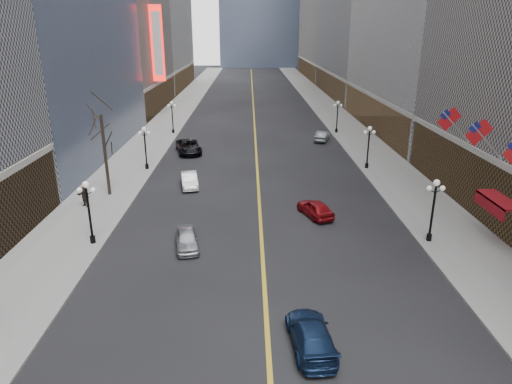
{
  "coord_description": "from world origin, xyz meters",
  "views": [
    {
      "loc": [
        -0.85,
        1.03,
        14.18
      ],
      "look_at": [
        -0.54,
        21.37,
        6.92
      ],
      "focal_mm": 32.0,
      "sensor_mm": 36.0,
      "label": 1
    }
  ],
  "objects_px": {
    "car_sb_mid": "(315,208)",
    "car_sb_far": "(322,136)",
    "streetlamp_west_2": "(145,144)",
    "streetlamp_west_3": "(172,114)",
    "streetlamp_east_1": "(434,204)",
    "car_nb_mid": "(189,180)",
    "streetlamp_east_2": "(369,143)",
    "streetlamp_west_1": "(88,206)",
    "car_nb_near": "(187,239)",
    "streetlamp_east_3": "(337,113)",
    "car_nb_far": "(189,147)",
    "car_sb_near": "(311,335)"
  },
  "relations": [
    {
      "from": "car_sb_near",
      "to": "car_sb_mid",
      "type": "relative_size",
      "value": 1.16
    },
    {
      "from": "car_nb_near",
      "to": "car_sb_near",
      "type": "height_order",
      "value": "car_sb_near"
    },
    {
      "from": "streetlamp_east_2",
      "to": "streetlamp_west_3",
      "type": "bearing_deg",
      "value": 142.67
    },
    {
      "from": "car_nb_near",
      "to": "car_nb_mid",
      "type": "distance_m",
      "value": 13.06
    },
    {
      "from": "streetlamp_east_3",
      "to": "car_nb_near",
      "type": "xyz_separation_m",
      "value": [
        -16.97,
        -36.59,
        -2.25
      ]
    },
    {
      "from": "streetlamp_west_1",
      "to": "streetlamp_east_3",
      "type": "bearing_deg",
      "value": 56.75
    },
    {
      "from": "streetlamp_east_1",
      "to": "car_sb_mid",
      "type": "bearing_deg",
      "value": 146.25
    },
    {
      "from": "car_nb_mid",
      "to": "car_nb_far",
      "type": "distance_m",
      "value": 12.78
    },
    {
      "from": "streetlamp_east_3",
      "to": "car_sb_mid",
      "type": "distance_m",
      "value": 32.01
    },
    {
      "from": "streetlamp_west_3",
      "to": "car_nb_near",
      "type": "height_order",
      "value": "streetlamp_west_3"
    },
    {
      "from": "streetlamp_east_1",
      "to": "car_nb_mid",
      "type": "bearing_deg",
      "value": 146.02
    },
    {
      "from": "car_nb_mid",
      "to": "car_nb_far",
      "type": "height_order",
      "value": "car_nb_far"
    },
    {
      "from": "car_nb_near",
      "to": "car_nb_mid",
      "type": "relative_size",
      "value": 0.93
    },
    {
      "from": "streetlamp_west_1",
      "to": "streetlamp_west_2",
      "type": "height_order",
      "value": "same"
    },
    {
      "from": "streetlamp_east_1",
      "to": "car_sb_near",
      "type": "height_order",
      "value": "streetlamp_east_1"
    },
    {
      "from": "streetlamp_east_1",
      "to": "streetlamp_west_1",
      "type": "relative_size",
      "value": 1.0
    },
    {
      "from": "streetlamp_west_2",
      "to": "car_nb_mid",
      "type": "distance_m",
      "value": 7.98
    },
    {
      "from": "streetlamp_west_3",
      "to": "car_sb_near",
      "type": "xyz_separation_m",
      "value": [
        13.8,
        -47.13,
        -2.23
      ]
    },
    {
      "from": "car_sb_far",
      "to": "car_nb_far",
      "type": "bearing_deg",
      "value": 37.91
    },
    {
      "from": "streetlamp_west_1",
      "to": "streetlamp_west_2",
      "type": "distance_m",
      "value": 18.0
    },
    {
      "from": "streetlamp_west_2",
      "to": "car_sb_near",
      "type": "relative_size",
      "value": 0.97
    },
    {
      "from": "streetlamp_west_1",
      "to": "car_sb_far",
      "type": "height_order",
      "value": "streetlamp_west_1"
    },
    {
      "from": "car_nb_near",
      "to": "streetlamp_east_1",
      "type": "bearing_deg",
      "value": -8.64
    },
    {
      "from": "car_nb_far",
      "to": "car_sb_far",
      "type": "relative_size",
      "value": 1.39
    },
    {
      "from": "streetlamp_west_1",
      "to": "car_nb_near",
      "type": "xyz_separation_m",
      "value": [
        6.63,
        -0.59,
        -2.25
      ]
    },
    {
      "from": "streetlamp_east_2",
      "to": "streetlamp_west_2",
      "type": "height_order",
      "value": "same"
    },
    {
      "from": "car_sb_near",
      "to": "car_sb_far",
      "type": "distance_m",
      "value": 42.91
    },
    {
      "from": "car_nb_near",
      "to": "car_sb_far",
      "type": "bearing_deg",
      "value": 55.35
    },
    {
      "from": "streetlamp_east_3",
      "to": "car_nb_far",
      "type": "height_order",
      "value": "streetlamp_east_3"
    },
    {
      "from": "streetlamp_east_2",
      "to": "car_sb_far",
      "type": "distance_m",
      "value": 13.67
    },
    {
      "from": "streetlamp_west_3",
      "to": "car_nb_near",
      "type": "relative_size",
      "value": 1.18
    },
    {
      "from": "streetlamp_east_2",
      "to": "streetlamp_west_3",
      "type": "relative_size",
      "value": 1.0
    },
    {
      "from": "streetlamp_east_3",
      "to": "streetlamp_west_1",
      "type": "relative_size",
      "value": 1.0
    },
    {
      "from": "car_nb_near",
      "to": "car_sb_near",
      "type": "distance_m",
      "value": 12.74
    },
    {
      "from": "car_nb_far",
      "to": "car_sb_near",
      "type": "bearing_deg",
      "value": -88.53
    },
    {
      "from": "streetlamp_west_2",
      "to": "streetlamp_east_3",
      "type": "bearing_deg",
      "value": 37.33
    },
    {
      "from": "streetlamp_east_3",
      "to": "car_nb_mid",
      "type": "distance_m",
      "value": 30.0
    },
    {
      "from": "car_nb_far",
      "to": "car_sb_mid",
      "type": "height_order",
      "value": "car_nb_far"
    },
    {
      "from": "car_nb_far",
      "to": "car_sb_mid",
      "type": "bearing_deg",
      "value": -72.19
    },
    {
      "from": "streetlamp_west_2",
      "to": "streetlamp_west_3",
      "type": "xyz_separation_m",
      "value": [
        0.0,
        18.0,
        0.0
      ]
    },
    {
      "from": "streetlamp_east_3",
      "to": "car_nb_far",
      "type": "xyz_separation_m",
      "value": [
        -20.01,
        -10.93,
        -2.1
      ]
    },
    {
      "from": "streetlamp_west_1",
      "to": "car_nb_mid",
      "type": "bearing_deg",
      "value": 67.16
    },
    {
      "from": "streetlamp_east_2",
      "to": "streetlamp_west_1",
      "type": "xyz_separation_m",
      "value": [
        -23.6,
        -18.0,
        0.0
      ]
    },
    {
      "from": "streetlamp_east_1",
      "to": "car_nb_mid",
      "type": "distance_m",
      "value": 22.28
    },
    {
      "from": "streetlamp_east_1",
      "to": "car_sb_far",
      "type": "distance_m",
      "value": 31.4
    },
    {
      "from": "streetlamp_east_3",
      "to": "car_sb_near",
      "type": "bearing_deg",
      "value": -101.75
    },
    {
      "from": "car_sb_far",
      "to": "car_nb_near",
      "type": "bearing_deg",
      "value": 84.28
    },
    {
      "from": "streetlamp_west_2",
      "to": "car_nb_near",
      "type": "relative_size",
      "value": 1.18
    },
    {
      "from": "car_sb_mid",
      "to": "car_sb_far",
      "type": "xyz_separation_m",
      "value": [
        4.58,
        26.27,
        0.0
      ]
    },
    {
      "from": "streetlamp_west_1",
      "to": "streetlamp_west_3",
      "type": "xyz_separation_m",
      "value": [
        0.0,
        36.0,
        0.0
      ]
    }
  ]
}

